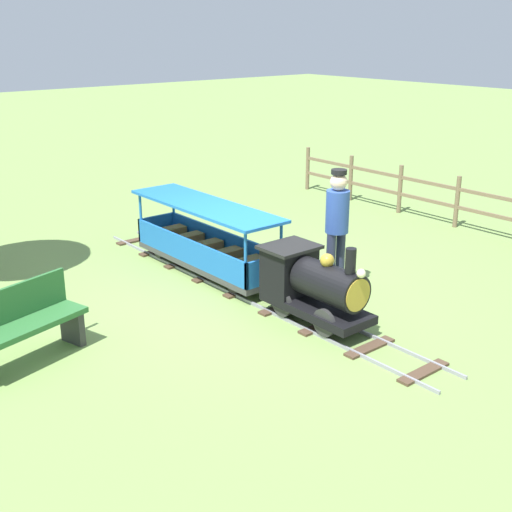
{
  "coord_description": "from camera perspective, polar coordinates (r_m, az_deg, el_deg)",
  "views": [
    {
      "loc": [
        5.1,
        6.25,
        3.31
      ],
      "look_at": [
        0.0,
        0.11,
        0.55
      ],
      "focal_mm": 46.7,
      "sensor_mm": 36.0,
      "label": 1
    }
  ],
  "objects": [
    {
      "name": "track",
      "position": [
        8.78,
        -0.84,
        -2.96
      ],
      "size": [
        0.68,
        6.4,
        0.04
      ],
      "color": "gray",
      "rests_on": "ground_plane"
    },
    {
      "name": "fence_section",
      "position": [
        11.99,
        16.85,
        4.61
      ],
      "size": [
        0.08,
        7.48,
        0.9
      ],
      "color": "#756047",
      "rests_on": "ground_plane"
    },
    {
      "name": "park_bench",
      "position": [
        7.25,
        -19.3,
        -5.62
      ],
      "size": [
        1.36,
        0.73,
        0.82
      ],
      "color": "#2D6B33",
      "rests_on": "ground_plane"
    },
    {
      "name": "ground_plane",
      "position": [
        8.72,
        -0.47,
        -3.23
      ],
      "size": [
        60.0,
        60.0,
        0.0
      ],
      "primitive_type": "plane",
      "color": "#75934C"
    },
    {
      "name": "passenger_car",
      "position": [
        9.32,
        -4.33,
        0.95
      ],
      "size": [
        0.74,
        2.7,
        0.97
      ],
      "color": "#3F3F3F",
      "rests_on": "ground_plane"
    },
    {
      "name": "locomotive",
      "position": [
        7.76,
        4.82,
        -2.34
      ],
      "size": [
        0.64,
        1.45,
        1.02
      ],
      "color": "black",
      "rests_on": "ground_plane"
    },
    {
      "name": "conductor_person",
      "position": [
        8.6,
        6.96,
        3.03
      ],
      "size": [
        0.3,
        0.3,
        1.62
      ],
      "color": "#282D47",
      "rests_on": "ground_plane"
    }
  ]
}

